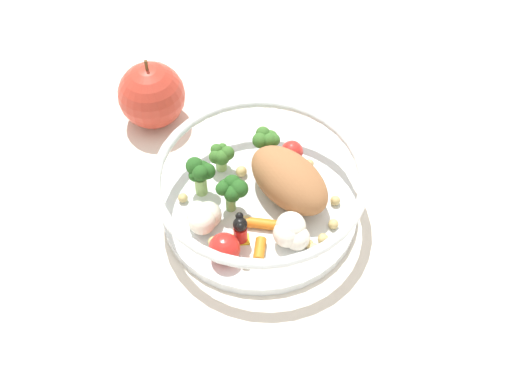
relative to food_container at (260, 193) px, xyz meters
name	(u,v)px	position (x,y,z in m)	size (l,w,h in m)	color
ground_plane	(257,207)	(0.00, -0.01, -0.03)	(2.40, 2.40, 0.00)	silver
food_container	(260,193)	(0.00, 0.00, 0.00)	(0.21, 0.21, 0.06)	white
loose_apple	(152,95)	(0.02, -0.18, 0.01)	(0.08, 0.08, 0.09)	#BC3828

